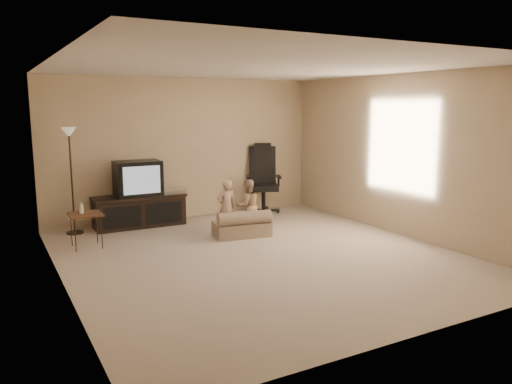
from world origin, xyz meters
TOP-DOWN VIEW (x-y plane):
  - floor at (0.00, 0.00)m, footprint 5.50×5.50m
  - room_shell at (0.00, 0.00)m, footprint 5.50×5.50m
  - tv_stand at (-0.94, 2.49)m, footprint 1.55×0.58m
  - office_chair at (1.43, 2.43)m, footprint 0.80×0.82m
  - side_table at (-1.98, 1.57)m, footprint 0.45×0.45m
  - floor_lamp at (-2.00, 2.48)m, footprint 0.26×0.26m
  - child_sofa at (0.26, 1.03)m, footprint 0.92×0.62m
  - toddler_left at (0.11, 1.29)m, footprint 0.32×0.23m
  - toddler_right at (0.46, 1.24)m, footprint 0.43×0.24m

SIDE VIEW (x-z plane):
  - floor at x=0.00m, z-range 0.00..0.00m
  - child_sofa at x=0.26m, z-range -0.04..0.38m
  - toddler_right at x=0.46m, z-range 0.00..0.86m
  - toddler_left at x=0.11m, z-range 0.00..0.87m
  - tv_stand at x=-0.94m, z-range -0.09..1.01m
  - office_chair at x=1.43m, z-range -0.18..1.13m
  - side_table at x=-1.98m, z-range 0.14..0.82m
  - floor_lamp at x=-2.00m, z-range 0.39..2.07m
  - room_shell at x=0.00m, z-range -1.23..4.27m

